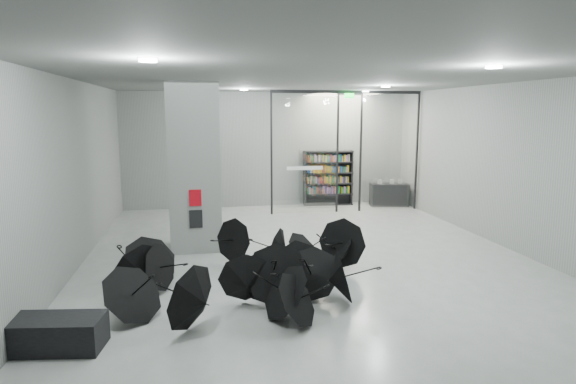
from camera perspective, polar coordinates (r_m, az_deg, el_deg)
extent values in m
plane|color=gray|center=(10.50, 3.14, -8.85)|extent=(14.00, 14.00, 0.00)
cube|color=slate|center=(9.99, 3.35, 13.49)|extent=(10.00, 14.00, 0.02)
cube|color=slate|center=(16.90, -2.41, 5.06)|extent=(10.00, 0.02, 4.00)
cube|color=slate|center=(3.81, 29.67, -11.75)|extent=(10.00, 0.02, 4.00)
cube|color=slate|center=(10.11, -25.47, 1.18)|extent=(0.02, 14.00, 4.00)
cube|color=slate|center=(12.23, 26.66, 2.38)|extent=(0.02, 14.00, 4.00)
cube|color=slate|center=(11.75, -11.08, 2.96)|extent=(1.20, 1.20, 4.00)
cube|color=#A50A07|center=(11.23, -10.99, -0.69)|extent=(0.28, 0.04, 0.38)
cube|color=black|center=(11.33, -10.91, -3.18)|extent=(0.30, 0.03, 0.42)
cube|color=#0CE533|center=(15.73, 7.31, 11.30)|extent=(0.30, 0.06, 0.15)
cube|color=silver|center=(15.60, 2.02, 4.70)|extent=(2.20, 0.02, 3.95)
cube|color=silver|center=(16.47, 11.95, 4.75)|extent=(2.00, 0.02, 3.95)
cube|color=black|center=(15.40, -1.99, 4.64)|extent=(0.06, 0.06, 4.00)
cube|color=black|center=(15.88, 5.92, 4.74)|extent=(0.06, 0.06, 4.00)
cube|color=black|center=(16.12, 8.65, 4.75)|extent=(0.06, 0.06, 4.00)
cube|color=black|center=(16.88, 15.11, 4.74)|extent=(0.06, 0.06, 4.00)
cube|color=black|center=(15.92, 7.10, 11.75)|extent=(5.00, 0.08, 0.10)
cube|color=black|center=(7.75, -26.40, -14.88)|extent=(1.51, 0.81, 0.46)
cube|color=black|center=(17.40, 11.93, -0.32)|extent=(1.41, 0.79, 0.80)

